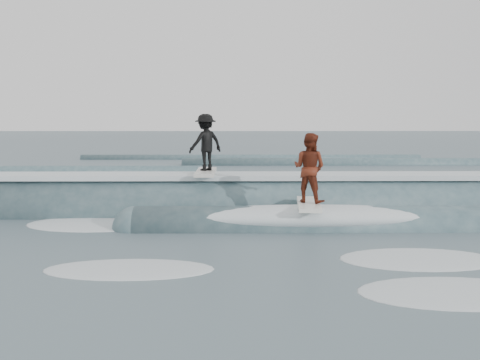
{
  "coord_description": "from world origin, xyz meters",
  "views": [
    {
      "loc": [
        -0.12,
        -12.57,
        2.91
      ],
      "look_at": [
        0.0,
        2.05,
        1.1
      ],
      "focal_mm": 40.0,
      "sensor_mm": 36.0,
      "label": 1
    }
  ],
  "objects": [
    {
      "name": "ground",
      "position": [
        0.0,
        0.0,
        0.0
      ],
      "size": [
        160.0,
        160.0,
        0.0
      ],
      "primitive_type": "plane",
      "color": "#3E505A",
      "rests_on": "ground"
    },
    {
      "name": "breaking_wave",
      "position": [
        0.29,
        2.69,
        0.04
      ],
      "size": [
        23.19,
        3.87,
        2.19
      ],
      "color": "#334E57",
      "rests_on": "ground"
    },
    {
      "name": "surfer_black",
      "position": [
        -1.0,
        3.05,
        2.01
      ],
      "size": [
        1.22,
        2.0,
        1.75
      ],
      "color": "silver",
      "rests_on": "ground"
    },
    {
      "name": "surfer_red",
      "position": [
        1.74,
        0.85,
        1.47
      ],
      "size": [
        1.08,
        2.04,
        1.86
      ],
      "color": "white",
      "rests_on": "ground"
    },
    {
      "name": "whitewater",
      "position": [
        -0.76,
        -1.22,
        0.0
      ],
      "size": [
        14.47,
        7.78,
        0.1
      ],
      "color": "silver",
      "rests_on": "ground"
    },
    {
      "name": "far_swells",
      "position": [
        -0.65,
        17.65,
        0.0
      ],
      "size": [
        42.64,
        8.65,
        0.8
      ],
      "color": "#334E57",
      "rests_on": "ground"
    }
  ]
}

